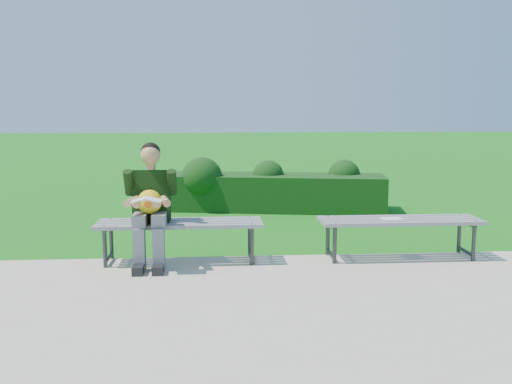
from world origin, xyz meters
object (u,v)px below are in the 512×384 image
at_px(bench_left, 180,226).
at_px(bench_right, 400,223).
at_px(hedge, 268,189).
at_px(paper_sheet, 391,218).
at_px(seated_boy, 150,201).

distance_m(bench_left, bench_right, 2.46).
xyz_separation_m(hedge, paper_sheet, (1.06, -3.42, 0.11)).
bearing_deg(hedge, paper_sheet, -72.77).
bearing_deg(seated_boy, bench_left, 17.88).
relative_size(bench_left, seated_boy, 1.37).
distance_m(bench_left, paper_sheet, 2.36).
height_order(hedge, seated_boy, seated_boy).
bearing_deg(bench_left, paper_sheet, -0.35).
bearing_deg(seated_boy, hedge, 65.43).
bearing_deg(bench_right, bench_left, 179.66).
bearing_deg(hedge, bench_right, -71.25).
xyz_separation_m(hedge, bench_right, (1.16, -3.42, 0.05)).
height_order(bench_left, bench_right, same).
relative_size(hedge, bench_right, 2.16).
relative_size(bench_right, seated_boy, 1.37).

